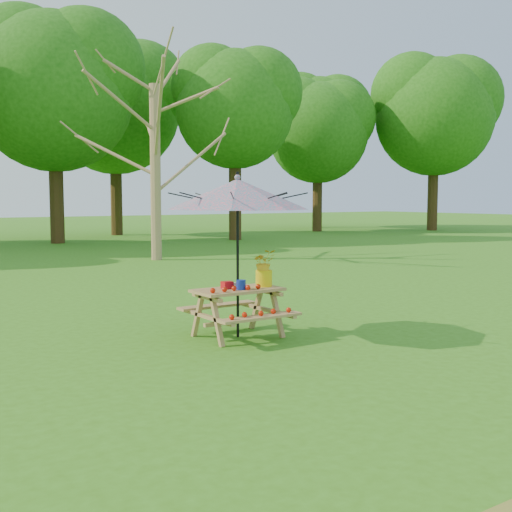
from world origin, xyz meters
TOP-DOWN VIEW (x-y plane):
  - ground at (0.00, 0.00)m, footprint 120.00×120.00m
  - bare_tree at (3.00, 13.43)m, footprint 7.46×7.46m
  - picnic_table at (-0.80, 2.78)m, footprint 1.20×1.32m
  - patio_umbrella at (-0.80, 2.78)m, footprint 2.15×2.15m
  - produce_bins at (-0.85, 2.79)m, footprint 0.25×0.38m
  - tomatoes_row at (-0.95, 2.60)m, footprint 0.77×0.13m
  - flower_bucket at (-0.38, 2.76)m, footprint 0.36×0.33m

SIDE VIEW (x-z plane):
  - ground at x=0.00m, z-range 0.00..0.00m
  - picnic_table at x=-0.80m, z-range -0.01..0.66m
  - tomatoes_row at x=-0.95m, z-range 0.67..0.74m
  - produce_bins at x=-0.85m, z-range 0.66..0.79m
  - flower_bucket at x=-0.38m, z-range 0.69..1.20m
  - patio_umbrella at x=-0.80m, z-range 0.82..3.07m
  - bare_tree at x=3.00m, z-range 1.32..13.62m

